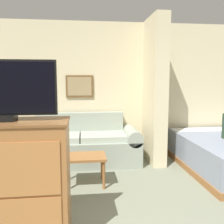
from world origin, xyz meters
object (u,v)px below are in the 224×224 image
table_lamp (9,120)px  tv_dresser (5,184)px  couch (80,145)px  coffee_table (85,160)px  tv (0,90)px

table_lamp → tv_dresser: (0.55, -2.14, -0.25)m
couch → table_lamp: table_lamp is taller
coffee_table → tv: (-0.72, -1.22, 1.05)m
coffee_table → tv: tv is taller
tv_dresser → couch: bearing=73.6°
couch → tv_dresser: size_ratio=1.85×
coffee_table → tv_dresser: (-0.72, -1.22, 0.21)m
table_lamp → tv: 2.28m
coffee_table → table_lamp: size_ratio=1.53×
couch → coffee_table: (0.07, -0.99, 0.04)m
couch → tv_dresser: (-0.65, -2.21, 0.24)m
tv_dresser → tv: 0.84m
tv_dresser → coffee_table: bearing=59.5°
coffee_table → tv_dresser: 1.43m
couch → table_lamp: 1.30m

